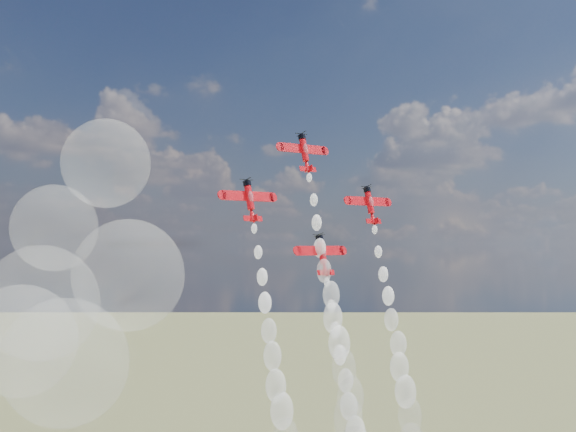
{
  "coord_description": "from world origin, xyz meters",
  "views": [
    {
      "loc": [
        -112.16,
        -105.78,
        85.56
      ],
      "look_at": [
        -22.3,
        14.45,
        90.8
      ],
      "focal_mm": 50.0,
      "sensor_mm": 36.0,
      "label": 1
    }
  ],
  "objects_px": {
    "plane_left": "(250,200)",
    "plane_lead": "(304,152)",
    "plane_slot": "(322,254)",
    "plane_right": "(370,204)"
  },
  "relations": [
    {
      "from": "plane_left",
      "to": "plane_slot",
      "type": "relative_size",
      "value": 1.0
    },
    {
      "from": "plane_left",
      "to": "plane_lead",
      "type": "bearing_deg",
      "value": 10.44
    },
    {
      "from": "plane_lead",
      "to": "plane_slot",
      "type": "height_order",
      "value": "plane_lead"
    },
    {
      "from": "plane_left",
      "to": "plane_right",
      "type": "xyz_separation_m",
      "value": [
        29.47,
        0.0,
        0.0
      ]
    },
    {
      "from": "plane_lead",
      "to": "plane_left",
      "type": "xyz_separation_m",
      "value": [
        -14.74,
        -2.72,
        -9.95
      ]
    },
    {
      "from": "plane_right",
      "to": "plane_left",
      "type": "bearing_deg",
      "value": 180.0
    },
    {
      "from": "plane_slot",
      "to": "plane_lead",
      "type": "bearing_deg",
      "value": 90.0
    },
    {
      "from": "plane_lead",
      "to": "plane_slot",
      "type": "xyz_separation_m",
      "value": [
        0.0,
        -5.43,
        -19.9
      ]
    },
    {
      "from": "plane_left",
      "to": "plane_right",
      "type": "distance_m",
      "value": 29.47
    },
    {
      "from": "plane_lead",
      "to": "plane_right",
      "type": "relative_size",
      "value": 1.0
    }
  ]
}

